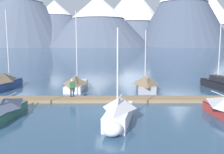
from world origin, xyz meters
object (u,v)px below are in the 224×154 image
at_px(sailboat_mid_dock_port, 77,82).
at_px(sailboat_mid_dock_starboard, 119,112).
at_px(sailboat_far_berth, 145,83).
at_px(sailboat_nearest_berth, 6,81).
at_px(sailboat_second_berth, 0,111).
at_px(person_on_dock, 72,87).
at_px(sailboat_end_of_dock, 219,83).

distance_m(sailboat_mid_dock_port, sailboat_mid_dock_starboard, 13.62).
distance_m(sailboat_mid_dock_starboard, sailboat_far_berth, 12.62).
height_order(sailboat_nearest_berth, sailboat_second_berth, sailboat_nearest_berth).
bearing_deg(person_on_dock, sailboat_nearest_berth, 147.64).
bearing_deg(sailboat_far_berth, person_on_dock, -145.99).
height_order(sailboat_far_berth, person_on_dock, sailboat_far_berth).
xyz_separation_m(sailboat_second_berth, sailboat_end_of_dock, (20.54, 12.50, -0.06)).
bearing_deg(sailboat_far_berth, sailboat_mid_dock_port, 175.96).
height_order(sailboat_second_berth, person_on_dock, sailboat_second_berth).
height_order(sailboat_end_of_dock, person_on_dock, sailboat_end_of_dock).
distance_m(sailboat_mid_dock_port, person_on_dock, 5.73).
relative_size(sailboat_second_berth, sailboat_end_of_dock, 1.01).
xyz_separation_m(sailboat_nearest_berth, sailboat_mid_dock_port, (8.35, 0.16, -0.20)).
xyz_separation_m(sailboat_mid_dock_starboard, sailboat_end_of_dock, (12.04, 13.16, -0.21)).
height_order(sailboat_mid_dock_starboard, sailboat_end_of_dock, sailboat_end_of_dock).
distance_m(sailboat_nearest_berth, sailboat_end_of_dock, 25.15).
height_order(sailboat_second_berth, sailboat_far_berth, sailboat_second_berth).
xyz_separation_m(sailboat_nearest_berth, sailboat_end_of_dock, (25.14, 0.56, -0.33)).
xyz_separation_m(sailboat_second_berth, sailboat_mid_dock_starboard, (8.50, -0.66, 0.15)).
relative_size(sailboat_nearest_berth, sailboat_far_berth, 1.36).
distance_m(sailboat_nearest_berth, person_on_dock, 10.34).
bearing_deg(sailboat_end_of_dock, sailboat_mid_dock_port, -178.63).
distance_m(sailboat_mid_dock_port, sailboat_far_berth, 8.00).
bearing_deg(sailboat_second_berth, person_on_dock, 57.21).
xyz_separation_m(sailboat_mid_dock_starboard, sailboat_far_berth, (3.23, 12.20, -0.02)).
bearing_deg(sailboat_mid_dock_starboard, sailboat_mid_dock_port, 110.43).
height_order(sailboat_mid_dock_starboard, person_on_dock, sailboat_mid_dock_starboard).
relative_size(sailboat_mid_dock_starboard, sailboat_end_of_dock, 0.77).
xyz_separation_m(sailboat_nearest_berth, sailboat_second_berth, (4.60, -11.94, -0.27)).
distance_m(sailboat_end_of_dock, person_on_dock, 17.51).
bearing_deg(sailboat_end_of_dock, sailboat_nearest_berth, -178.72).
relative_size(sailboat_second_berth, sailboat_mid_dock_port, 0.95).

